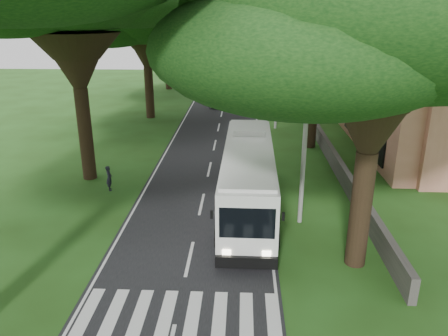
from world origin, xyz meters
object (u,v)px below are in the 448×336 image
Objects in this scene: pole_far at (267,62)px; distant_car_c at (238,73)px; pole_near at (304,148)px; pole_mid at (277,85)px; church at (431,86)px; pedestrian at (109,178)px; coach_bus at (248,176)px; distant_car_a at (217,101)px; distant_car_b at (220,86)px.

pole_far is 15.63m from distant_car_c.
pole_near is 20.00m from pole_mid.
church is at bearing 107.59° from distant_car_c.
pedestrian is at bearing 76.44° from distant_car_c.
coach_bus is 3.63× the size of distant_car_a.
pole_near is at bearing -90.00° from pole_mid.
pedestrian is at bearing -107.71° from pole_far.
distant_car_c is (-1.33, 53.21, -1.36)m from coach_bus.
church is at bearing -19.81° from pole_mid.
church is 3.00× the size of pole_near.
distant_car_c is 2.76× the size of pedestrian.
pedestrian is (-8.72, 2.49, -1.23)m from coach_bus.
distant_car_c is at bearing -26.38° from pedestrian.
pole_near is 40.00m from pole_far.
pedestrian is (-11.52, -36.06, -3.37)m from pole_far.
pole_near reaches higher than coach_bus.
pole_near is 2.25× the size of distant_car_a.
pole_far is 12.42m from distant_car_a.
pole_mid is at bearing -90.00° from pole_far.
pole_far reaches higher than distant_car_c.
pole_near is 4.94× the size of pedestrian.
distant_car_c is (2.17, 24.76, 0.04)m from distant_car_a.
pole_far is (-12.36, 24.45, -0.73)m from church.
distant_car_c is at bearing 94.32° from pole_near.
church reaches higher than pole_near.
distant_car_a is at bearing -90.68° from distant_car_b.
pole_near is 54.92m from distant_car_c.
pole_near is at bearing -128.50° from church.
pole_mid is 20.00m from pole_far.
pedestrian is at bearing -154.09° from church.
pole_mid is 0.62× the size of coach_bus.
pedestrian reaches higher than distant_car_a.
pole_far is 0.62× the size of coach_bus.
pole_near is 30.76m from distant_car_a.
distant_car_b is (-6.53, 1.51, -3.55)m from pole_far.
distant_car_b is at bearing -25.64° from pedestrian.
church is at bearing 51.50° from pole_near.
pedestrian is at bearing 161.09° from pole_near.
pedestrian is (-7.39, -50.71, 0.13)m from distant_car_c.
pole_far is (0.00, 20.00, 0.00)m from pole_mid.
coach_bus is at bearing 152.58° from pole_near.
distant_car_c is at bearing 112.87° from church.
pole_mid is 4.94× the size of pedestrian.
coach_bus is 28.70m from distant_car_a.
distant_car_b is at bearing 98.95° from pole_near.
pole_far is at bearing -14.86° from distant_car_b.
pole_near is at bearing 104.55° from distant_car_a.
pole_near reaches higher than distant_car_c.
pole_near and pole_far have the same top height.
coach_bus is (-15.16, -14.09, -2.86)m from church.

